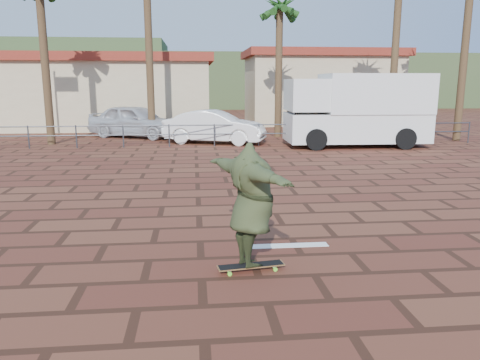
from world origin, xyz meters
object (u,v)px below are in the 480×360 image
longboard (251,266)px  car_silver (135,121)px  skateboarder (251,205)px  car_white (215,127)px  campervan (357,109)px

longboard → car_silver: size_ratio=0.21×
longboard → car_silver: 18.67m
skateboarder → car_silver: (-3.85, 18.25, -0.18)m
car_silver → car_white: size_ratio=1.06×
skateboarder → car_white: 15.36m
skateboarder → car_silver: 18.66m
longboard → car_white: (0.15, 15.35, 0.69)m
skateboarder → car_silver: skateboarder is taller
longboard → campervan: campervan is taller
longboard → car_silver: car_silver is taller
campervan → car_silver: bearing=157.8°
skateboarder → car_white: (0.15, 15.35, -0.26)m
campervan → longboard: bearing=-113.6°
longboard → campervan: size_ratio=0.17×
skateboarder → campervan: (6.43, 13.75, 0.64)m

